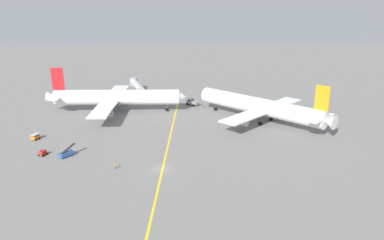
# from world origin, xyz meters

# --- Properties ---
(ground_plane) EXTENTS (600.00, 600.00, 0.00)m
(ground_plane) POSITION_xyz_m (0.00, 0.00, 0.00)
(ground_plane) COLOR slate
(taxiway_stripe) EXTENTS (15.15, 119.16, 0.01)m
(taxiway_stripe) POSITION_xyz_m (1.25, 10.00, 0.00)
(taxiway_stripe) COLOR yellow
(taxiway_stripe) RESTS_ON ground
(airliner_at_gate_left) EXTENTS (52.38, 48.27, 16.77)m
(airliner_at_gate_left) POSITION_xyz_m (-16.23, 52.22, 5.47)
(airliner_at_gate_left) COLOR white
(airliner_at_gate_left) RESTS_ON ground
(airliner_being_pushed) EXTENTS (39.87, 44.27, 15.90)m
(airliner_being_pushed) POSITION_xyz_m (34.15, 34.85, 5.37)
(airliner_being_pushed) COLOR white
(airliner_being_pushed) RESTS_ON ground
(pushback_tug) EXTENTS (6.70, 6.97, 2.81)m
(pushback_tug) POSITION_xyz_m (13.46, 58.59, 1.18)
(pushback_tug) COLOR gray
(pushback_tug) RESTS_ON ground
(gse_gpu_cart_small) EXTENTS (2.37, 2.60, 1.90)m
(gse_gpu_cart_small) POSITION_xyz_m (-31.80, 11.55, 0.79)
(gse_gpu_cart_small) COLOR red
(gse_gpu_cart_small) RESTS_ON ground
(gse_belt_loader_portside) EXTENTS (4.34, 4.38, 3.02)m
(gse_belt_loader_portside) POSITION_xyz_m (-25.32, 10.24, 0.83)
(gse_belt_loader_portside) COLOR #2D5199
(gse_belt_loader_portside) RESTS_ON ground
(gse_baggage_cart_trailing) EXTENTS (2.53, 3.13, 1.71)m
(gse_baggage_cart_trailing) POSITION_xyz_m (-37.56, 24.13, 0.86)
(gse_baggage_cart_trailing) COLOR orange
(gse_baggage_cart_trailing) RESTS_ON ground
(ground_crew_marshaller_foreground) EXTENTS (0.39, 0.44, 1.60)m
(ground_crew_marshaller_foreground) POSITION_xyz_m (-11.56, 1.16, 0.83)
(ground_crew_marshaller_foreground) COLOR #4C4C51
(ground_crew_marshaller_foreground) RESTS_ON ground
(jet_bridge) EXTENTS (7.80, 22.12, 6.05)m
(jet_bridge) POSITION_xyz_m (-10.01, 79.94, 4.27)
(jet_bridge) COLOR #B7B7BC
(jet_bridge) RESTS_ON ground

